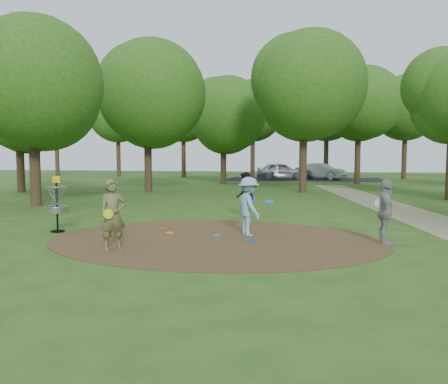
# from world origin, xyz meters

# --- Properties ---
(ground) EXTENTS (100.00, 100.00, 0.00)m
(ground) POSITION_xyz_m (0.00, 0.00, 0.00)
(ground) COLOR #2D5119
(ground) RESTS_ON ground
(dirt_clearing) EXTENTS (8.40, 8.40, 0.02)m
(dirt_clearing) POSITION_xyz_m (0.00, 0.00, 0.01)
(dirt_clearing) COLOR #47301C
(dirt_clearing) RESTS_ON ground
(parking_lot) EXTENTS (14.00, 8.00, 0.01)m
(parking_lot) POSITION_xyz_m (2.00, 30.00, 0.00)
(parking_lot) COLOR black
(parking_lot) RESTS_ON ground
(player_observer_with_disc) EXTENTS (0.68, 0.66, 1.57)m
(player_observer_with_disc) POSITION_xyz_m (-1.98, -1.57, 0.79)
(player_observer_with_disc) COLOR brown
(player_observer_with_disc) RESTS_ON ground
(player_throwing_with_disc) EXTENTS (1.18, 1.15, 1.54)m
(player_throwing_with_disc) POSITION_xyz_m (0.75, 0.72, 0.77)
(player_throwing_with_disc) COLOR #84B6C6
(player_throwing_with_disc) RESTS_ON ground
(player_walking_with_disc) EXTENTS (0.70, 0.83, 1.55)m
(player_walking_with_disc) POSITION_xyz_m (0.20, 3.93, 0.78)
(player_walking_with_disc) COLOR black
(player_walking_with_disc) RESTS_ON ground
(player_waiting_with_disc) EXTENTS (0.44, 0.91, 1.54)m
(player_waiting_with_disc) POSITION_xyz_m (4.06, 0.20, 0.77)
(player_waiting_with_disc) COLOR gray
(player_waiting_with_disc) RESTS_ON ground
(disc_ground_cyan) EXTENTS (0.22, 0.22, 0.02)m
(disc_ground_cyan) POSITION_xyz_m (-0.03, 0.48, 0.03)
(disc_ground_cyan) COLOR #1689B5
(disc_ground_cyan) RESTS_ON dirt_clearing
(disc_ground_blue) EXTENTS (0.22, 0.22, 0.02)m
(disc_ground_blue) POSITION_xyz_m (0.91, -0.09, 0.03)
(disc_ground_blue) COLOR #0B37C2
(disc_ground_blue) RESTS_ON dirt_clearing
(disc_ground_red) EXTENTS (0.22, 0.22, 0.02)m
(disc_ground_red) POSITION_xyz_m (-1.76, 1.17, 0.03)
(disc_ground_red) COLOR red
(disc_ground_red) RESTS_ON dirt_clearing
(car_left) EXTENTS (4.75, 2.50, 1.54)m
(car_left) POSITION_xyz_m (-0.08, 29.57, 0.77)
(car_left) COLOR #A8ABAF
(car_left) RESTS_ON ground
(car_right) EXTENTS (4.67, 3.34, 1.46)m
(car_right) POSITION_xyz_m (3.48, 30.11, 0.73)
(car_right) COLOR #A3A5AB
(car_right) RESTS_ON ground
(disc_ground_orange) EXTENTS (0.22, 0.22, 0.02)m
(disc_ground_orange) POSITION_xyz_m (-1.38, 0.60, 0.03)
(disc_ground_orange) COLOR orange
(disc_ground_orange) RESTS_ON dirt_clearing
(disc_golf_basket) EXTENTS (0.63, 0.63, 1.54)m
(disc_golf_basket) POSITION_xyz_m (-4.50, 0.30, 0.87)
(disc_golf_basket) COLOR black
(disc_golf_basket) RESTS_ON ground
(tree_ring) EXTENTS (37.35, 45.02, 8.92)m
(tree_ring) POSITION_xyz_m (1.99, 9.82, 5.21)
(tree_ring) COLOR #332316
(tree_ring) RESTS_ON ground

